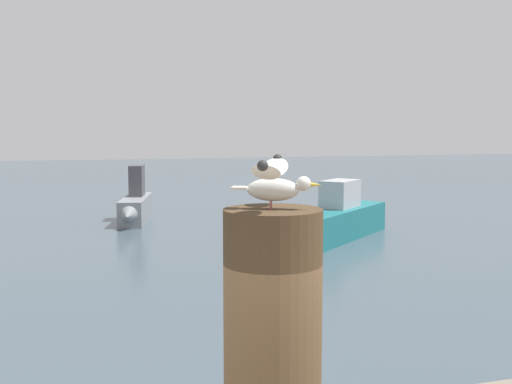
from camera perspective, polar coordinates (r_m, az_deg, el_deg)
The scene contains 4 objects.
mooring_post at distance 2.84m, azimuth 1.52°, elevation -12.72°, with size 0.44×0.44×1.11m, color #4C3823.
seagull at distance 2.70m, azimuth 1.65°, elevation 0.94°, with size 0.38×0.57×0.23m.
boat_teal at distance 17.20m, azimuth 6.42°, elevation -2.80°, with size 5.00×4.56×1.72m.
boat_grey at distance 20.94m, azimuth -10.95°, elevation -1.20°, with size 1.58×3.77×1.84m.
Camera 1 is at (-0.35, -2.92, 3.09)m, focal length 43.92 mm.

